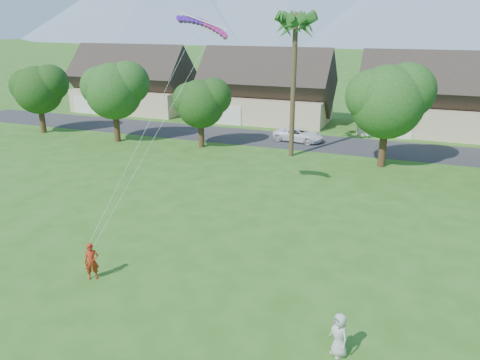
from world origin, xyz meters
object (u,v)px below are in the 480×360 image
at_px(watcher, 339,335).
at_px(parked_car, 298,135).
at_px(kite_flyer, 92,261).
at_px(parafoil_kite, 204,23).

relative_size(watcher, parked_car, 0.35).
distance_m(watcher, parked_car, 32.41).
height_order(watcher, parked_car, watcher).
distance_m(kite_flyer, watcher, 11.95).
bearing_deg(parked_car, parafoil_kite, -174.04).
height_order(kite_flyer, parafoil_kite, parafoil_kite).
relative_size(kite_flyer, parked_car, 0.36).
xyz_separation_m(kite_flyer, parafoil_kite, (1.81, 9.36, 10.66)).
distance_m(kite_flyer, parked_car, 29.90).
relative_size(parked_car, parafoil_kite, 1.59).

